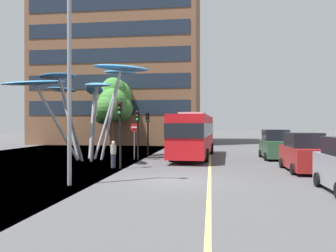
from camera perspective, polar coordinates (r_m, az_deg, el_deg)
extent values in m
cube|color=#4C4C4F|center=(15.94, 1.02, -9.35)|extent=(120.00, 240.00, 0.10)
cube|color=#E0D666|center=(15.84, 6.96, -9.25)|extent=(0.16, 144.00, 0.01)
cube|color=red|center=(26.68, 4.28, -1.45)|extent=(3.09, 11.32, 2.93)
cube|color=black|center=(26.68, 4.28, -0.57)|extent=(3.12, 11.44, 0.94)
cube|color=yellow|center=(32.19, 5.32, 0.91)|extent=(1.37, 0.17, 0.36)
cube|color=#B2B2B7|center=(26.68, 4.28, 1.95)|extent=(2.07, 4.02, 0.24)
cylinder|color=black|center=(30.11, 7.33, -3.80)|extent=(0.33, 0.97, 0.96)
cylinder|color=black|center=(30.35, 2.63, -3.77)|extent=(0.33, 0.97, 0.96)
cylinder|color=black|center=(23.59, 6.50, -4.92)|extent=(0.33, 0.97, 0.96)
cylinder|color=black|center=(23.89, 0.52, -4.86)|extent=(0.33, 0.97, 0.96)
cylinder|color=#9EA0A5|center=(25.57, -9.50, 2.05)|extent=(1.64, 0.57, 6.86)
ellipsoid|color=#4299E0|center=(25.87, -7.89, 9.63)|extent=(4.38, 2.40, 0.67)
cylinder|color=#9EA0A5|center=(26.87, -10.02, 1.96)|extent=(1.71, 2.34, 6.89)
ellipsoid|color=#4CA3E5|center=(27.97, -7.96, 8.91)|extent=(2.94, 3.39, 0.61)
cylinder|color=#9EA0A5|center=(27.64, -12.62, 0.52)|extent=(0.59, 2.33, 5.55)
ellipsoid|color=#4299E0|center=(28.84, -12.25, 5.96)|extent=(1.98, 4.15, 1.10)
cylinder|color=#9EA0A5|center=(27.13, -16.19, 0.36)|extent=(1.95, 1.08, 5.39)
ellipsoid|color=#4299E0|center=(27.98, -17.46, 5.82)|extent=(3.26, 2.71, 0.65)
cylinder|color=#9EA0A5|center=(25.27, -18.19, 0.53)|extent=(2.68, 1.96, 5.57)
ellipsoid|color=#4299E0|center=(25.23, -21.54, 6.75)|extent=(4.43, 3.80, 0.75)
cylinder|color=#9EA0A5|center=(23.62, -15.93, 0.72)|extent=(0.52, 3.33, 5.71)
ellipsoid|color=#2D7FD1|center=(22.45, -17.89, 7.92)|extent=(1.68, 3.89, 0.92)
cylinder|color=#9EA0A5|center=(24.00, -12.29, 0.32)|extent=(1.12, 1.45, 5.33)
ellipsoid|color=#4CA3E5|center=(23.46, -11.81, 6.78)|extent=(3.60, 4.33, 0.77)
cylinder|color=black|center=(20.25, -8.00, -1.54)|extent=(0.12, 0.12, 3.95)
cube|color=black|center=(20.13, -8.11, 2.94)|extent=(0.28, 0.24, 0.80)
sphere|color=#390706|center=(20.02, -8.21, 3.70)|extent=(0.18, 0.18, 0.18)
sphere|color=#3A2707|center=(20.01, -8.21, 2.96)|extent=(0.18, 0.18, 0.18)
sphere|color=green|center=(20.00, -8.21, 2.22)|extent=(0.18, 0.18, 0.18)
cylinder|color=black|center=(24.92, -5.06, -1.57)|extent=(0.12, 0.12, 3.63)
cube|color=black|center=(24.78, -5.13, 1.70)|extent=(0.28, 0.24, 0.80)
sphere|color=#390706|center=(24.66, -5.20, 2.31)|extent=(0.18, 0.18, 0.18)
sphere|color=#3A2707|center=(24.65, -5.20, 1.71)|extent=(0.18, 0.18, 0.18)
sphere|color=green|center=(24.64, -5.20, 1.11)|extent=(0.18, 0.18, 0.18)
cylinder|color=black|center=(28.78, -3.39, -1.34)|extent=(0.12, 0.12, 3.61)
cube|color=black|center=(28.64, -3.44, 1.46)|extent=(0.28, 0.24, 0.80)
sphere|color=#390706|center=(28.52, -3.49, 1.99)|extent=(0.18, 0.18, 0.18)
sphere|color=#3A2707|center=(28.51, -3.49, 1.47)|extent=(0.18, 0.18, 0.18)
sphere|color=green|center=(28.51, -3.49, 0.95)|extent=(0.18, 0.18, 0.18)
cylinder|color=black|center=(15.70, 23.84, -8.23)|extent=(0.20, 0.60, 0.60)
cube|color=maroon|center=(20.38, 21.75, -4.96)|extent=(1.75, 4.59, 1.17)
cube|color=black|center=(20.31, 21.76, -2.17)|extent=(1.61, 2.52, 0.82)
cylinder|color=black|center=(22.02, 23.03, -5.79)|extent=(0.20, 0.60, 0.60)
cylinder|color=black|center=(21.61, 18.54, -5.89)|extent=(0.20, 0.60, 0.60)
cylinder|color=black|center=(19.32, 25.34, -6.64)|extent=(0.20, 0.60, 0.60)
cylinder|color=black|center=(18.85, 20.25, -6.80)|extent=(0.20, 0.60, 0.60)
cube|color=#2D5138|center=(26.94, 17.54, -3.62)|extent=(1.80, 4.31, 1.23)
cube|color=black|center=(26.89, 17.55, -1.45)|extent=(1.66, 2.37, 0.82)
cylinder|color=black|center=(28.45, 18.85, -4.41)|extent=(0.20, 0.60, 0.60)
cylinder|color=black|center=(28.15, 15.24, -4.46)|extent=(0.20, 0.60, 0.60)
cylinder|color=black|center=(25.85, 20.05, -4.88)|extent=(0.20, 0.60, 0.60)
cylinder|color=black|center=(25.51, 16.08, -4.95)|extent=(0.20, 0.60, 0.60)
cylinder|color=gray|center=(15.25, -16.23, 7.10)|extent=(0.18, 0.18, 8.86)
cylinder|color=brown|center=(39.47, -9.47, -1.51)|extent=(0.39, 0.39, 2.78)
sphere|color=#428438|center=(38.55, -9.24, 3.91)|extent=(3.22, 3.22, 3.22)
sphere|color=#428438|center=(38.30, -9.63, 3.10)|extent=(3.19, 3.19, 3.19)
sphere|color=#428438|center=(39.65, -10.82, 2.15)|extent=(2.51, 2.51, 2.51)
cylinder|color=brown|center=(41.31, -8.85, -0.65)|extent=(0.51, 0.51, 3.91)
sphere|color=#428438|center=(42.05, -8.65, 5.01)|extent=(3.87, 3.87, 3.87)
sphere|color=#428438|center=(41.98, -9.80, 4.48)|extent=(3.90, 3.90, 3.90)
sphere|color=#428438|center=(41.41, -9.73, 4.98)|extent=(3.40, 3.40, 3.40)
sphere|color=#428438|center=(41.24, -9.12, 5.95)|extent=(3.05, 3.05, 3.05)
sphere|color=#428438|center=(41.00, -8.15, 2.93)|extent=(3.20, 3.20, 3.20)
cylinder|color=#2D3342|center=(20.84, -9.17, -5.81)|extent=(0.29, 0.29, 0.81)
cylinder|color=#B2A89E|center=(20.78, -9.17, -3.89)|extent=(0.34, 0.34, 0.59)
sphere|color=beige|center=(20.75, -9.17, -2.78)|extent=(0.22, 0.22, 0.22)
cylinder|color=gray|center=(25.45, -5.67, -2.59)|extent=(0.08, 0.08, 2.69)
cylinder|color=red|center=(25.39, -5.69, -0.24)|extent=(0.60, 0.03, 0.60)
cube|color=white|center=(25.36, -5.70, -0.24)|extent=(0.40, 0.04, 0.11)
cube|color=brown|center=(51.14, -7.53, 11.92)|extent=(21.91, 15.34, 25.89)
cube|color=#1E2838|center=(42.74, -10.15, 3.05)|extent=(20.59, 0.08, 1.81)
cube|color=#1E2838|center=(43.02, -10.15, 7.36)|extent=(20.59, 0.08, 1.81)
cube|color=#1E2838|center=(43.54, -10.16, 11.59)|extent=(20.59, 0.08, 1.81)
cube|color=#1E2838|center=(44.29, -10.16, 15.70)|extent=(20.59, 0.08, 1.81)
cube|color=#1E2838|center=(45.26, -10.16, 19.65)|extent=(20.59, 0.08, 1.81)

